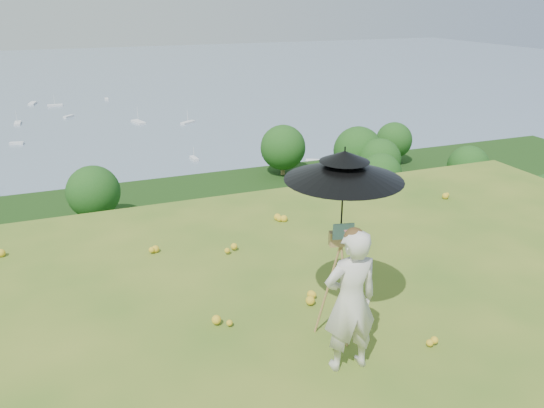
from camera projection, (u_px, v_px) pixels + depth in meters
name	position (u px, v px, depth m)	size (l,w,h in m)	color
forest_slope	(147.00, 402.00, 46.13)	(140.00, 56.00, 22.00)	#12330D
shoreline_tier	(112.00, 269.00, 83.44)	(170.00, 28.00, 8.00)	#6A6655
bay_water	(74.00, 92.00, 226.07)	(700.00, 700.00, 0.00)	slate
slope_trees	(131.00, 259.00, 41.03)	(110.00, 50.00, 6.00)	#1B4C16
harbor_town	(107.00, 231.00, 81.07)	(110.00, 22.00, 5.00)	silver
moored_boats	(37.00, 136.00, 153.11)	(140.00, 140.00, 0.70)	white
wildflowers	(431.00, 404.00, 5.36)	(10.00, 10.50, 0.12)	gold
painter	(350.00, 301.00, 5.70)	(0.62, 0.41, 1.69)	silver
field_easel	(339.00, 280.00, 6.30)	(0.58, 0.58, 1.52)	#92623D
sun_umbrella	(343.00, 196.00, 5.94)	(1.33, 1.33, 1.14)	black
painter_cap	(355.00, 233.00, 5.41)	(0.21, 0.25, 0.10)	#C56C6D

